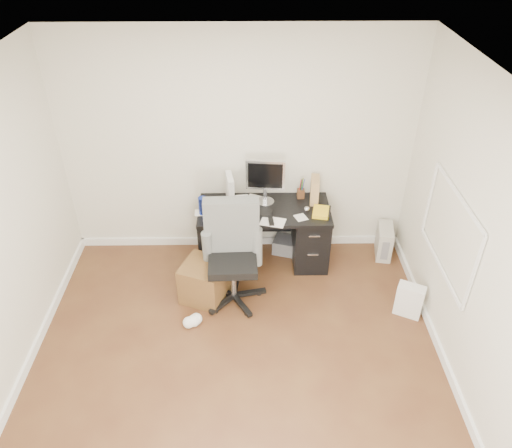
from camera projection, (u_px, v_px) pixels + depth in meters
The scene contains 18 objects.
ground at pixel (237, 369), 4.75m from camera, with size 4.00×4.00×0.00m, color #4C2818.
room_shell at pixel (236, 224), 3.83m from camera, with size 4.02×4.02×2.71m.
desk at pixel (264, 233), 5.88m from camera, with size 1.50×0.70×0.75m.
loose_papers at pixel (247, 211), 5.64m from camera, with size 1.10×0.60×0.00m, color white, non-canonical shape.
lcd_monitor at pixel (265, 182), 5.63m from camera, with size 0.44×0.25×0.55m, color silver, non-canonical shape.
keyboard at pixel (252, 212), 5.61m from camera, with size 0.44×0.15×0.03m, color black.
computer_mouse at pixel (307, 209), 5.61m from camera, with size 0.07×0.07×0.07m, color silver.
travel_mug at pixel (203, 206), 5.54m from camera, with size 0.09×0.09×0.21m, color #162A9A.
white_binder at pixel (230, 189), 5.72m from camera, with size 0.13×0.29×0.33m, color white.
magazine_file at pixel (315, 190), 5.74m from camera, with size 0.13×0.25×0.29m, color tan.
pen_cup at pixel (301, 188), 5.81m from camera, with size 0.10×0.10×0.25m, color #513417, non-canonical shape.
yellow_book at pixel (321, 212), 5.58m from camera, with size 0.19×0.24×0.04m, color yellow.
paper_remote at pixel (273, 221), 5.45m from camera, with size 0.27×0.21×0.02m, color white, non-canonical shape.
office_chair at pixel (232, 257), 5.22m from camera, with size 0.66×0.66×1.17m, color #545754, non-canonical shape.
pc_tower at pixel (384, 241), 6.10m from camera, with size 0.17×0.39×0.39m, color #ABA99B.
shopping_bag at pixel (409, 300), 5.25m from camera, with size 0.28×0.20×0.38m, color white.
wicker_basket at pixel (205, 281), 5.45m from camera, with size 0.45×0.45×0.45m, color #4F3417.
desk_printer at pixel (286, 245), 6.20m from camera, with size 0.31×0.25×0.18m, color slate.
Camera 1 is at (0.14, -3.12, 3.84)m, focal length 35.00 mm.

